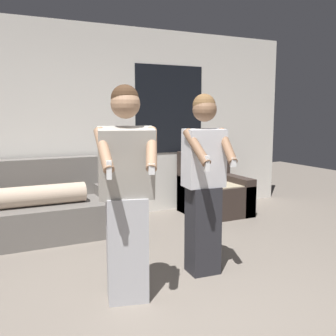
{
  "coord_description": "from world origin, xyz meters",
  "views": [
    {
      "loc": [
        -1.4,
        -2.27,
        1.51
      ],
      "look_at": [
        0.05,
        0.69,
        1.04
      ],
      "focal_mm": 42.0,
      "sensor_mm": 36.0,
      "label": 1
    }
  ],
  "objects": [
    {
      "name": "wall_back",
      "position": [
        0.02,
        3.12,
        1.35
      ],
      "size": [
        6.55,
        0.07,
        2.7
      ],
      "color": "silver",
      "rests_on": "ground_plane"
    },
    {
      "name": "person_right",
      "position": [
        0.46,
        0.78,
        0.87
      ],
      "size": [
        0.43,
        0.47,
        1.67
      ],
      "color": "#28282D",
      "rests_on": "ground_plane"
    },
    {
      "name": "ground_plane",
      "position": [
        0.0,
        0.0,
        0.0
      ],
      "size": [
        14.0,
        14.0,
        0.0
      ],
      "primitive_type": "plane",
      "color": "slate"
    },
    {
      "name": "person_left",
      "position": [
        -0.37,
        0.57,
        0.88
      ],
      "size": [
        0.5,
        0.56,
        1.72
      ],
      "color": "#B2B2B7",
      "rests_on": "ground_plane"
    },
    {
      "name": "couch",
      "position": [
        -0.78,
        2.63,
        0.31
      ],
      "size": [
        2.1,
        0.94,
        0.92
      ],
      "color": "slate",
      "rests_on": "ground_plane"
    },
    {
      "name": "armchair",
      "position": [
        1.75,
        2.61,
        0.31
      ],
      "size": [
        0.84,
        0.86,
        0.92
      ],
      "color": "#332823",
      "rests_on": "ground_plane"
    }
  ]
}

